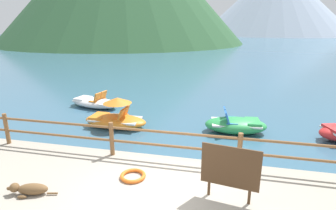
{
  "coord_description": "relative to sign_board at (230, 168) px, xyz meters",
  "views": [
    {
      "loc": [
        1.32,
        -4.77,
        3.86
      ],
      "look_at": [
        -0.9,
        5.0,
        0.9
      ],
      "focal_mm": 28.89,
      "sensor_mm": 36.0,
      "label": 1
    }
  ],
  "objects": [
    {
      "name": "sign_board",
      "position": [
        0.0,
        0.0,
        0.0
      ],
      "size": [
        1.17,
        0.24,
        1.19
      ],
      "color": "silver",
      "rests_on": "promenade_dock"
    },
    {
      "name": "pedal_boat_3",
      "position": [
        -6.48,
        6.64,
        -0.89
      ],
      "size": [
        2.77,
        1.64,
        0.81
      ],
      "color": "white",
      "rests_on": "ground"
    },
    {
      "name": "pedal_boat_2",
      "position": [
        -4.39,
        4.35,
        -0.75
      ],
      "size": [
        2.52,
        1.19,
        1.2
      ],
      "color": "orange",
      "rests_on": "ground"
    },
    {
      "name": "pedal_boat_1",
      "position": [
        0.23,
        4.81,
        -0.83
      ],
      "size": [
        2.37,
        1.43,
        0.88
      ],
      "color": "green",
      "rests_on": "ground"
    },
    {
      "name": "dog_resting",
      "position": [
        -4.13,
        -0.76,
        -0.61
      ],
      "size": [
        1.07,
        0.45,
        0.26
      ],
      "color": "brown",
      "rests_on": "promenade_dock"
    },
    {
      "name": "dock_railing",
      "position": [
        -1.47,
        1.35,
        -0.16
      ],
      "size": [
        23.92,
        0.12,
        0.95
      ],
      "color": "brown",
      "rests_on": "promenade_dock"
    },
    {
      "name": "life_ring",
      "position": [
        -2.21,
        0.35,
        -0.68
      ],
      "size": [
        0.61,
        0.61,
        0.09
      ],
      "primitive_type": "torus",
      "color": "orange",
      "rests_on": "promenade_dock"
    },
    {
      "name": "ground_plane",
      "position": [
        -1.47,
        39.8,
        -1.13
      ],
      "size": [
        200.0,
        200.0,
        0.0
      ],
      "primitive_type": "plane",
      "color": "#38607A"
    },
    {
      "name": "distant_peak",
      "position": [
        16.33,
        117.25,
        12.52
      ],
      "size": [
        59.26,
        59.26,
        27.3
      ],
      "primitive_type": "cone",
      "color": "#93A3B7",
      "rests_on": "ground"
    }
  ]
}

